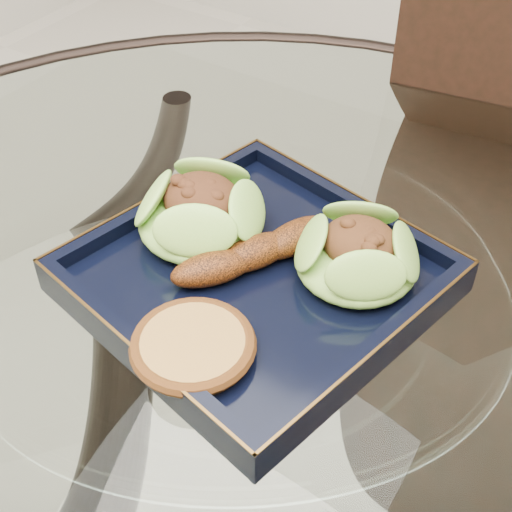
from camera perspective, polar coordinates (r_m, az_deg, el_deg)
The scene contains 6 objects.
dining_table at distance 0.73m, azimuth -1.08°, elevation -14.22°, with size 1.13×1.13×0.77m.
navy_plate at distance 0.62m, azimuth 0.00°, elevation -2.05°, with size 0.27×0.27×0.02m, color black.
lettuce_wrap_left at distance 0.65m, azimuth -4.45°, elevation 3.24°, with size 0.11×0.11×0.04m, color #5EA12E.
lettuce_wrap_right at distance 0.61m, azimuth 8.07°, elevation -0.15°, with size 0.10×0.10×0.04m, color #61982C.
roasted_plantain at distance 0.62m, azimuth -0.10°, elevation 0.29°, with size 0.15×0.03×0.03m, color #632A0A.
crumb_patty at distance 0.55m, azimuth -5.06°, elevation -7.27°, with size 0.09×0.09×0.02m, color #A57D37.
Camera 1 is at (0.23, -0.34, 1.21)m, focal length 50.00 mm.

